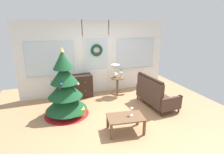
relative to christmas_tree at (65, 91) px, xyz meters
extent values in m
plane|color=#AD7F56|center=(1.24, -0.70, -0.69)|extent=(6.76, 6.76, 0.00)
cube|color=white|center=(-0.29, 1.39, 0.59)|extent=(2.15, 0.08, 2.55)
cube|color=white|center=(2.76, 1.39, 0.59)|extent=(2.15, 0.08, 2.55)
cube|color=white|center=(1.24, 1.39, 1.61)|extent=(0.94, 0.08, 0.50)
cube|color=silver|center=(1.24, 1.35, 0.34)|extent=(0.90, 0.05, 2.05)
cube|color=white|center=(1.24, 1.33, -0.24)|extent=(0.78, 0.02, 0.80)
cube|color=silver|center=(1.24, 1.33, 0.71)|extent=(0.78, 0.01, 1.10)
cube|color=silver|center=(-0.29, 1.33, 0.66)|extent=(1.50, 0.01, 1.10)
cube|color=silver|center=(2.76, 1.33, 0.66)|extent=(1.50, 0.01, 1.10)
cube|color=silver|center=(-0.29, 1.32, 0.09)|extent=(1.59, 0.06, 0.03)
cube|color=silver|center=(2.76, 1.32, 0.09)|extent=(1.59, 0.06, 0.03)
torus|color=#164424|center=(1.24, 1.29, 0.86)|extent=(0.41, 0.09, 0.41)
cube|color=red|center=(1.24, 1.27, 0.73)|extent=(0.10, 0.02, 0.10)
cylinder|color=#4C331E|center=(0.00, 0.00, -0.58)|extent=(0.10, 0.10, 0.21)
cone|color=red|center=(0.00, 0.00, -0.64)|extent=(1.22, 1.22, 0.10)
cone|color=#194C28|center=(0.00, 0.00, -0.29)|extent=(1.12, 1.12, 0.48)
cone|color=#194C28|center=(0.00, 0.00, 0.09)|extent=(0.92, 0.92, 0.48)
cone|color=#194C28|center=(0.00, 0.00, 0.48)|extent=(0.72, 0.72, 0.48)
cone|color=#194C28|center=(0.00, 0.00, 0.86)|extent=(0.52, 0.52, 0.48)
cone|color=#E0BC4C|center=(0.00, 0.00, 1.13)|extent=(0.12, 0.12, 0.12)
sphere|color=red|center=(-0.15, -0.29, 0.21)|extent=(0.05, 0.05, 0.05)
sphere|color=gold|center=(-0.04, 0.44, -0.13)|extent=(0.06, 0.06, 0.06)
sphere|color=silver|center=(0.34, -0.12, 0.21)|extent=(0.08, 0.08, 0.08)
sphere|color=#264CB2|center=(-0.10, -0.30, 0.32)|extent=(0.07, 0.07, 0.07)
sphere|color=red|center=(0.13, 0.17, 0.68)|extent=(0.07, 0.07, 0.07)
sphere|color=gold|center=(-0.27, 0.32, -0.09)|extent=(0.06, 0.06, 0.06)
sphere|color=silver|center=(-0.35, -0.01, 0.31)|extent=(0.08, 0.08, 0.08)
sphere|color=#264CB2|center=(-0.26, 0.27, 0.13)|extent=(0.07, 0.07, 0.07)
cube|color=black|center=(0.52, 1.09, -0.30)|extent=(0.92, 0.46, 0.78)
sphere|color=tan|center=(0.35, 0.86, -0.11)|extent=(0.03, 0.03, 0.03)
sphere|color=tan|center=(0.71, 0.88, -0.11)|extent=(0.03, 0.03, 0.03)
sphere|color=tan|center=(0.35, 0.86, -0.41)|extent=(0.03, 0.03, 0.03)
sphere|color=tan|center=(0.71, 0.88, -0.41)|extent=(0.03, 0.03, 0.03)
cylinder|color=black|center=(3.02, -0.96, -0.62)|extent=(0.05, 0.05, 0.14)
cylinder|color=black|center=(2.95, 0.30, -0.62)|extent=(0.05, 0.05, 0.14)
cylinder|color=black|center=(2.42, -0.99, -0.62)|extent=(0.05, 0.05, 0.14)
cylinder|color=black|center=(2.35, 0.27, -0.62)|extent=(0.05, 0.05, 0.14)
cube|color=#473328|center=(2.68, -0.35, -0.48)|extent=(0.79, 1.24, 0.14)
cube|color=#473328|center=(2.38, -0.36, -0.10)|extent=(0.19, 1.21, 0.62)
cube|color=black|center=(2.38, -0.36, 0.24)|extent=(0.15, 1.18, 0.06)
cube|color=#473328|center=(2.72, -0.99, -0.36)|extent=(0.67, 0.13, 0.38)
cylinder|color=black|center=(3.01, -0.98, -0.19)|extent=(0.09, 0.09, 0.09)
cube|color=#473328|center=(2.65, 0.30, -0.36)|extent=(0.67, 0.13, 0.38)
cylinder|color=black|center=(2.94, 0.32, -0.19)|extent=(0.09, 0.09, 0.09)
cylinder|color=brown|center=(1.79, 0.73, -0.02)|extent=(0.48, 0.48, 0.02)
cylinder|color=brown|center=(1.79, 0.73, -0.36)|extent=(0.07, 0.07, 0.66)
cube|color=brown|center=(1.95, 0.73, -0.67)|extent=(0.20, 0.05, 0.04)
cube|color=brown|center=(1.71, 0.87, -0.67)|extent=(0.14, 0.20, 0.04)
cube|color=brown|center=(1.71, 0.59, -0.67)|extent=(0.14, 0.20, 0.04)
sphere|color=silver|center=(1.73, 0.77, 0.08)|extent=(0.16, 0.16, 0.16)
cylinder|color=silver|center=(1.73, 0.77, 0.21)|extent=(0.02, 0.02, 0.06)
cone|color=silver|center=(1.73, 0.77, 0.34)|extent=(0.28, 0.28, 0.20)
cylinder|color=beige|center=(1.89, 0.67, 0.08)|extent=(0.09, 0.09, 0.16)
sphere|color=beige|center=(1.89, 0.67, 0.16)|extent=(0.10, 0.10, 0.10)
cylinder|color=#4C7042|center=(1.87, 0.67, 0.26)|extent=(0.07, 0.01, 0.17)
cylinder|color=#4C7042|center=(1.89, 0.67, 0.26)|extent=(0.01, 0.01, 0.18)
cylinder|color=#4C7042|center=(1.91, 0.67, 0.26)|extent=(0.07, 0.01, 0.17)
cube|color=brown|center=(1.21, -1.31, -0.31)|extent=(0.90, 0.63, 0.03)
cube|color=brown|center=(0.80, -1.47, -0.50)|extent=(0.05, 0.05, 0.36)
cube|color=brown|center=(1.56, -1.58, -0.50)|extent=(0.05, 0.05, 0.36)
cube|color=brown|center=(0.86, -1.04, -0.50)|extent=(0.05, 0.05, 0.36)
cube|color=brown|center=(1.62, -1.14, -0.50)|extent=(0.05, 0.05, 0.36)
cylinder|color=silver|center=(1.37, -1.30, -0.29)|extent=(0.06, 0.06, 0.01)
cylinder|color=silver|center=(1.37, -1.30, -0.24)|extent=(0.01, 0.01, 0.10)
cone|color=silver|center=(1.37, -1.30, -0.14)|extent=(0.08, 0.08, 0.09)
cube|color=#D8C64C|center=(0.34, -0.23, -0.57)|extent=(0.23, 0.21, 0.23)
camera|label=1|loc=(-0.28, -4.61, 1.78)|focal=28.39mm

